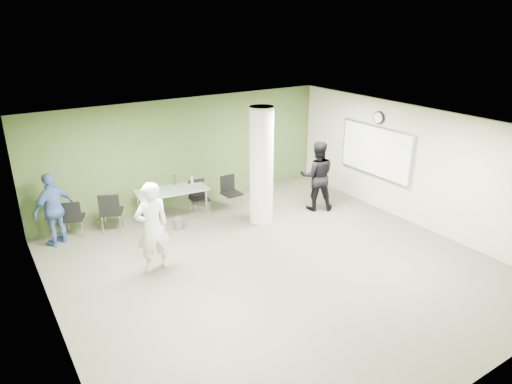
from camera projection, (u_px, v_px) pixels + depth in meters
floor at (275, 267)px, 9.11m from camera, size 8.00×8.00×0.00m
ceiling at (277, 129)px, 8.10m from camera, size 8.00×8.00×0.00m
wall_back at (186, 152)px, 11.73m from camera, size 8.00×2.80×0.02m
wall_left at (49, 260)px, 6.57m from camera, size 0.02×8.00×2.80m
wall_right_cream at (416, 167)px, 10.63m from camera, size 0.02×8.00×2.80m
column at (261, 166)px, 10.67m from camera, size 0.56×0.56×2.80m
whiteboard at (375, 151)px, 11.49m from camera, size 0.05×2.30×1.30m
wall_clock at (379, 118)px, 11.19m from camera, size 0.06×0.32×0.32m
folding_table at (172, 191)px, 10.94m from camera, size 1.76×0.91×1.05m
wastebasket at (178, 224)px, 10.69m from camera, size 0.23×0.23×0.27m
chair_back_left at (73, 216)px, 10.19m from camera, size 0.56×0.56×0.88m
chair_back_right at (111, 209)px, 10.40m from camera, size 0.63×0.63×0.96m
chair_table_left at (198, 195)px, 11.38m from camera, size 0.49×0.49×0.88m
chair_table_right at (230, 190)px, 11.73m from camera, size 0.45×0.45×0.87m
woman_white at (152, 227)px, 8.70m from camera, size 0.69×0.47×1.83m
man_black at (317, 176)px, 11.55m from camera, size 1.10×1.03×1.80m
man_blue at (54, 209)px, 9.75m from camera, size 1.04×0.77×1.64m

